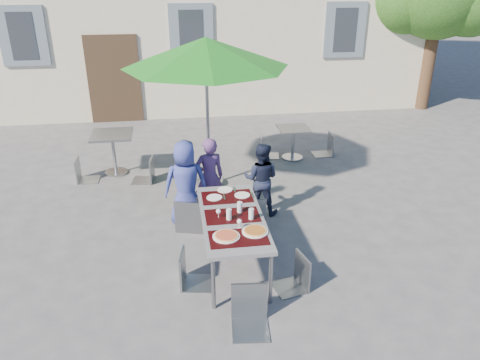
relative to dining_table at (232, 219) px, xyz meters
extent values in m
plane|color=#4A494C|center=(-0.10, -0.60, -0.70)|extent=(90.00, 90.00, 0.00)
cube|color=#39291B|center=(-2.10, 6.87, 0.40)|extent=(1.30, 0.06, 2.20)
cube|color=slate|center=(-4.10, 6.87, 1.50)|extent=(1.10, 0.06, 1.40)
cube|color=#262B33|center=(-4.10, 6.85, 1.50)|extent=(0.60, 0.04, 1.10)
cube|color=slate|center=(-0.10, 6.87, 1.50)|extent=(1.10, 0.06, 1.40)
cube|color=#262B33|center=(-0.10, 6.85, 1.50)|extent=(0.60, 0.04, 1.10)
cube|color=slate|center=(3.90, 6.87, 1.50)|extent=(1.10, 0.06, 1.40)
cube|color=#262B33|center=(3.90, 6.85, 1.50)|extent=(0.60, 0.04, 1.10)
cylinder|color=#47301E|center=(6.40, 6.90, 0.70)|extent=(0.36, 0.36, 2.80)
cube|color=#4E4F54|center=(0.00, 0.00, 0.03)|extent=(0.80, 1.85, 0.05)
cylinder|color=gray|center=(-0.34, -0.86, -0.35)|extent=(0.05, 0.05, 0.70)
cylinder|color=gray|center=(0.34, -0.86, -0.35)|extent=(0.05, 0.05, 0.70)
cylinder|color=gray|center=(-0.34, 0.87, -0.35)|extent=(0.05, 0.05, 0.70)
cylinder|color=gray|center=(0.34, 0.87, -0.35)|extent=(0.05, 0.05, 0.70)
cube|color=black|center=(0.00, -0.55, 0.06)|extent=(0.70, 0.42, 0.01)
cube|color=black|center=(0.00, 0.00, 0.06)|extent=(0.70, 0.42, 0.01)
cube|color=black|center=(0.00, 0.55, 0.06)|extent=(0.70, 0.42, 0.01)
cylinder|color=white|center=(-0.14, -0.51, 0.07)|extent=(0.33, 0.33, 0.01)
cylinder|color=tan|center=(-0.14, -0.51, 0.08)|extent=(0.29, 0.29, 0.01)
cylinder|color=#A12F0F|center=(-0.14, -0.51, 0.09)|extent=(0.25, 0.25, 0.01)
cylinder|color=white|center=(0.22, -0.45, 0.07)|extent=(0.32, 0.32, 0.01)
cylinder|color=tan|center=(0.22, -0.45, 0.08)|extent=(0.28, 0.28, 0.01)
cylinder|color=maroon|center=(0.22, -0.45, 0.09)|extent=(0.25, 0.25, 0.01)
cylinder|color=silver|center=(-0.05, -0.09, 0.13)|extent=(0.07, 0.07, 0.15)
cylinder|color=silver|center=(0.11, 0.08, 0.13)|extent=(0.07, 0.07, 0.15)
cylinder|color=silver|center=(0.23, -0.12, 0.13)|extent=(0.07, 0.07, 0.15)
cylinder|color=silver|center=(-0.18, -0.03, 0.06)|extent=(0.06, 0.06, 0.00)
cylinder|color=silver|center=(-0.18, -0.03, 0.09)|extent=(0.01, 0.01, 0.08)
sphere|color=silver|center=(-0.18, -0.03, 0.15)|extent=(0.06, 0.06, 0.06)
cylinder|color=silver|center=(0.05, -0.33, 0.06)|extent=(0.06, 0.06, 0.00)
cylinder|color=silver|center=(0.05, -0.33, 0.09)|extent=(0.01, 0.01, 0.08)
sphere|color=silver|center=(0.05, -0.33, 0.15)|extent=(0.06, 0.06, 0.06)
cylinder|color=white|center=(-0.18, 0.54, 0.06)|extent=(0.22, 0.22, 0.01)
cube|color=#A2A3A9|center=(-0.04, 0.54, 0.06)|extent=(0.02, 0.18, 0.00)
cylinder|color=white|center=(0.22, 0.56, 0.06)|extent=(0.22, 0.22, 0.01)
cube|color=#A2A3A9|center=(0.36, 0.56, 0.06)|extent=(0.02, 0.18, 0.00)
cylinder|color=white|center=(0.00, 0.77, 0.06)|extent=(0.22, 0.22, 0.01)
cube|color=#A2A3A9|center=(0.14, 0.77, 0.06)|extent=(0.02, 0.18, 0.00)
imported|color=#323D8B|center=(-0.55, 1.23, -0.01)|extent=(0.67, 0.44, 1.37)
imported|color=#55356D|center=(-0.17, 1.48, -0.04)|extent=(0.52, 0.39, 1.31)
imported|color=#161C32|center=(0.65, 1.41, -0.10)|extent=(0.67, 0.52, 1.20)
cube|color=gray|center=(-0.48, 1.11, -0.22)|extent=(0.55, 0.55, 0.03)
cube|color=gray|center=(-0.54, 0.90, 0.05)|extent=(0.44, 0.15, 0.53)
cylinder|color=gray|center=(-0.24, 1.24, -0.46)|extent=(0.02, 0.02, 0.47)
cylinder|color=gray|center=(-0.61, 1.34, -0.46)|extent=(0.02, 0.02, 0.47)
cylinder|color=gray|center=(-0.35, 0.87, -0.46)|extent=(0.02, 0.02, 0.47)
cylinder|color=gray|center=(-0.71, 0.97, -0.46)|extent=(0.02, 0.02, 0.47)
cube|color=slate|center=(-0.15, 1.23, -0.24)|extent=(0.52, 0.52, 0.03)
cube|color=slate|center=(-0.20, 1.03, 0.02)|extent=(0.42, 0.14, 0.51)
cylinder|color=slate|center=(0.08, 1.36, -0.47)|extent=(0.02, 0.02, 0.45)
cylinder|color=slate|center=(-0.28, 1.45, -0.47)|extent=(0.02, 0.02, 0.45)
cylinder|color=slate|center=(-0.02, 1.01, -0.47)|extent=(0.02, 0.02, 0.45)
cylinder|color=slate|center=(-0.37, 1.10, -0.47)|extent=(0.02, 0.02, 0.45)
cube|color=gray|center=(0.38, 1.03, -0.22)|extent=(0.51, 0.51, 0.03)
cube|color=gray|center=(0.41, 0.82, 0.04)|extent=(0.44, 0.10, 0.53)
cylinder|color=gray|center=(0.54, 1.25, -0.47)|extent=(0.02, 0.02, 0.46)
cylinder|color=gray|center=(0.16, 1.19, -0.47)|extent=(0.02, 0.02, 0.46)
cylinder|color=gray|center=(0.60, 0.87, -0.47)|extent=(0.02, 0.02, 0.46)
cylinder|color=gray|center=(0.22, 0.81, -0.47)|extent=(0.02, 0.02, 0.46)
cube|color=gray|center=(-0.50, -0.37, -0.28)|extent=(0.45, 0.45, 0.03)
cube|color=gray|center=(-0.68, -0.34, -0.05)|extent=(0.10, 0.39, 0.46)
cylinder|color=gray|center=(-0.37, -0.56, -0.49)|extent=(0.02, 0.02, 0.41)
cylinder|color=gray|center=(-0.31, -0.24, -0.49)|extent=(0.02, 0.02, 0.41)
cylinder|color=gray|center=(-0.69, -0.51, -0.49)|extent=(0.02, 0.02, 0.41)
cylinder|color=gray|center=(-0.64, -0.18, -0.49)|extent=(0.02, 0.02, 0.41)
cube|color=gray|center=(0.64, -0.63, -0.30)|extent=(0.45, 0.45, 0.03)
cube|color=gray|center=(0.81, -0.59, -0.07)|extent=(0.11, 0.37, 0.44)
cylinder|color=gray|center=(0.44, -0.51, -0.50)|extent=(0.02, 0.02, 0.39)
cylinder|color=gray|center=(0.52, -0.82, -0.50)|extent=(0.02, 0.02, 0.39)
cylinder|color=gray|center=(0.76, -0.44, -0.50)|extent=(0.02, 0.02, 0.39)
cylinder|color=gray|center=(0.83, -0.75, -0.50)|extent=(0.02, 0.02, 0.39)
cube|color=gray|center=(0.02, -1.30, -0.25)|extent=(0.45, 0.45, 0.03)
cube|color=gray|center=(0.04, -1.11, -0.01)|extent=(0.41, 0.07, 0.49)
cylinder|color=gray|center=(-0.17, -1.46, -0.48)|extent=(0.02, 0.02, 0.43)
cylinder|color=gray|center=(0.18, -1.49, -0.48)|extent=(0.02, 0.02, 0.43)
cylinder|color=gray|center=(-0.13, -1.11, -0.48)|extent=(0.02, 0.02, 0.43)
cylinder|color=gray|center=(0.22, -1.14, -0.48)|extent=(0.02, 0.02, 0.43)
cylinder|color=#A2A3A9|center=(-0.08, 2.59, -0.64)|extent=(0.50, 0.50, 0.11)
cylinder|color=gray|center=(-0.08, 2.59, 0.54)|extent=(0.06, 0.06, 2.48)
cone|color=#19731B|center=(-0.08, 2.59, 1.73)|extent=(2.82, 2.82, 0.48)
cylinder|color=#A2A3A9|center=(-1.85, 3.40, -0.67)|extent=(0.44, 0.44, 0.04)
cylinder|color=gray|center=(-1.85, 3.40, -0.31)|extent=(0.06, 0.06, 0.77)
cube|color=gray|center=(-1.85, 3.40, 0.10)|extent=(0.77, 0.77, 0.04)
cube|color=gray|center=(-2.33, 3.13, -0.29)|extent=(0.39, 0.39, 0.03)
cube|color=gray|center=(-2.51, 3.14, -0.06)|extent=(0.04, 0.38, 0.45)
cylinder|color=gray|center=(-2.18, 2.97, -0.50)|extent=(0.02, 0.02, 0.40)
cylinder|color=gray|center=(-2.17, 3.29, -0.50)|extent=(0.02, 0.02, 0.40)
cylinder|color=gray|center=(-2.50, 2.97, -0.50)|extent=(0.02, 0.02, 0.40)
cylinder|color=gray|center=(-2.49, 3.30, -0.50)|extent=(0.02, 0.02, 0.40)
cube|color=gray|center=(-1.32, 2.96, -0.28)|extent=(0.44, 0.44, 0.03)
cube|color=gray|center=(-1.13, 2.93, -0.05)|extent=(0.08, 0.39, 0.46)
cylinder|color=gray|center=(-1.46, 3.15, -0.49)|extent=(0.02, 0.02, 0.41)
cylinder|color=gray|center=(-1.51, 2.82, -0.49)|extent=(0.02, 0.02, 0.41)
cylinder|color=gray|center=(-1.13, 3.10, -0.49)|extent=(0.02, 0.02, 0.41)
cylinder|color=gray|center=(-1.18, 2.77, -0.49)|extent=(0.02, 0.02, 0.41)
cylinder|color=#A2A3A9|center=(1.77, 3.66, -0.68)|extent=(0.44, 0.44, 0.04)
cylinder|color=gray|center=(1.77, 3.66, -0.38)|extent=(0.06, 0.06, 0.63)
cube|color=gray|center=(1.77, 3.66, -0.04)|extent=(0.63, 0.63, 0.04)
cube|color=gray|center=(1.32, 3.85, -0.28)|extent=(0.45, 0.45, 0.03)
cube|color=gray|center=(1.14, 3.88, -0.05)|extent=(0.10, 0.39, 0.46)
cylinder|color=gray|center=(1.45, 3.65, -0.49)|extent=(0.02, 0.02, 0.41)
cylinder|color=gray|center=(1.51, 3.98, -0.49)|extent=(0.02, 0.02, 0.41)
cylinder|color=gray|center=(1.13, 3.71, -0.49)|extent=(0.02, 0.02, 0.41)
cylinder|color=gray|center=(1.19, 4.04, -0.49)|extent=(0.02, 0.02, 0.41)
cube|color=gray|center=(2.46, 3.77, -0.28)|extent=(0.40, 0.40, 0.03)
cube|color=gray|center=(2.64, 3.76, -0.05)|extent=(0.04, 0.39, 0.46)
cylinder|color=gray|center=(2.29, 3.94, -0.49)|extent=(0.02, 0.02, 0.41)
cylinder|color=gray|center=(2.29, 3.61, -0.49)|extent=(0.02, 0.02, 0.41)
cylinder|color=gray|center=(2.63, 3.93, -0.49)|extent=(0.02, 0.02, 0.41)
cylinder|color=gray|center=(2.62, 3.60, -0.49)|extent=(0.02, 0.02, 0.41)
camera|label=1|loc=(-0.69, -5.29, 3.01)|focal=35.00mm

